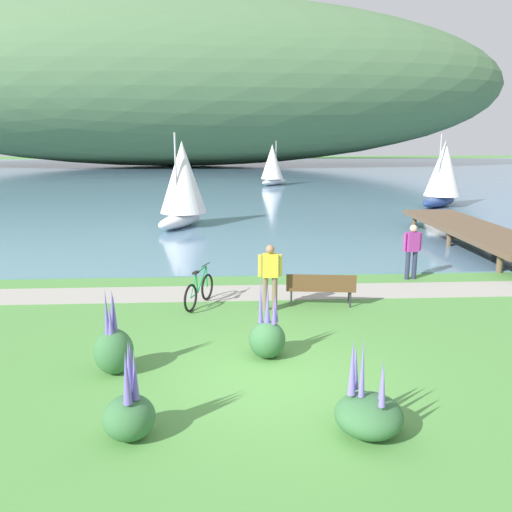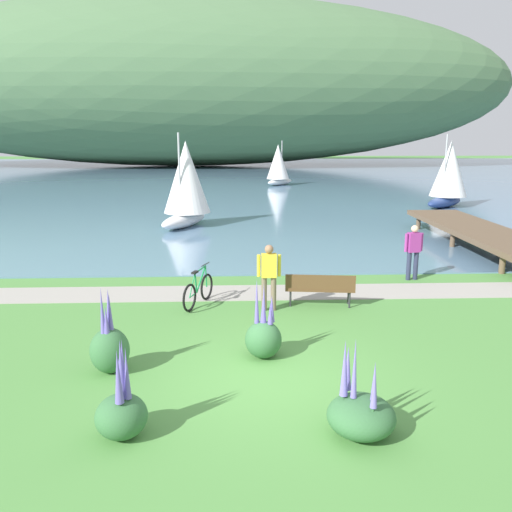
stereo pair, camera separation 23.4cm
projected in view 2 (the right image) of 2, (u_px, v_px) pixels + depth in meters
The scene contains 16 objects.
ground_plane at pixel (268, 379), 9.78m from camera, with size 200.00×200.00×0.00m, color #518E42.
bay_water at pixel (240, 176), 55.79m from camera, with size 180.00×80.00×0.04m, color #5B7F9E.
distant_hillside at pixel (181, 83), 71.74m from camera, with size 90.67×28.00×22.05m, color #4C7047.
shoreline_path at pixel (256, 293), 15.08m from camera, with size 60.00×1.50×0.01m, color #A39E93.
park_bench_near_camera at pixel (320, 287), 13.80m from camera, with size 1.84×0.69×0.88m.
bicycle_leaning_near_bench at pixel (198, 291), 13.91m from camera, with size 0.70×1.67×1.01m.
person_at_shoreline at pixel (413, 249), 16.22m from camera, with size 0.60×0.29×1.71m.
person_on_the_grass at pixel (269, 273), 13.38m from camera, with size 0.61×0.22×1.71m.
echium_bush_closest_to_camera at pixel (110, 348), 9.96m from camera, with size 0.74×0.74×1.70m.
echium_bush_beside_closest at pixel (361, 413), 7.90m from camera, with size 1.03×1.03×1.54m.
echium_bush_mid_cluster at pixel (121, 410), 7.82m from camera, with size 0.78×0.78×1.55m.
echium_bush_far_cluster at pixel (263, 337), 10.64m from camera, with size 0.74×0.74×1.64m.
sailboat_nearest_to_shore at pixel (449, 173), 32.08m from camera, with size 3.53×3.43×4.36m.
sailboat_mid_bay at pixel (186, 183), 25.34m from camera, with size 2.95×3.88×4.43m.
sailboat_toward_hillside at pixel (278, 164), 45.70m from camera, with size 2.95×3.11×3.80m.
pier_dock at pixel (477, 230), 20.94m from camera, with size 2.40×10.00×0.80m.
Camera 2 is at (-0.58, -9.00, 4.41)m, focal length 37.21 mm.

